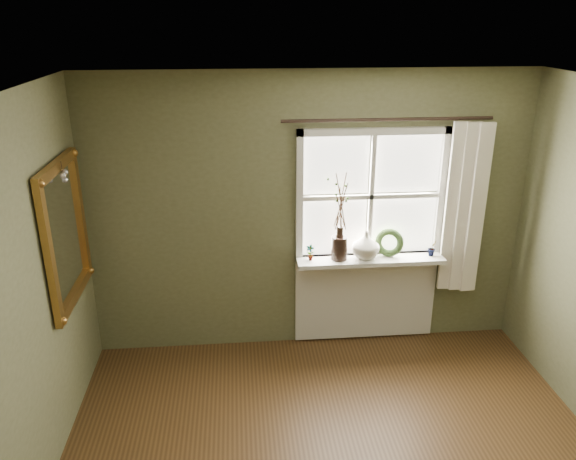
# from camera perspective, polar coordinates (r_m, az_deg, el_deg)

# --- Properties ---
(ceiling) EXTENTS (4.50, 4.50, 0.00)m
(ceiling) POSITION_cam_1_polar(r_m,az_deg,el_deg) (2.63, 9.13, 11.65)
(ceiling) COLOR silver
(ceiling) RESTS_ON ground
(wall_back) EXTENTS (4.00, 0.10, 2.60)m
(wall_back) POSITION_cam_1_polar(r_m,az_deg,el_deg) (5.16, 2.17, 1.61)
(wall_back) COLOR brown
(wall_back) RESTS_ON ground
(window_frame) EXTENTS (1.36, 0.06, 1.24)m
(window_frame) POSITION_cam_1_polar(r_m,az_deg,el_deg) (5.13, 8.41, 3.41)
(window_frame) COLOR silver
(window_frame) RESTS_ON wall_back
(window_sill) EXTENTS (1.36, 0.26, 0.04)m
(window_sill) POSITION_cam_1_polar(r_m,az_deg,el_deg) (5.24, 8.35, -3.00)
(window_sill) COLOR silver
(window_sill) RESTS_ON wall_back
(window_apron) EXTENTS (1.36, 0.04, 0.88)m
(window_apron) POSITION_cam_1_polar(r_m,az_deg,el_deg) (5.53, 7.85, -6.71)
(window_apron) COLOR silver
(window_apron) RESTS_ON ground
(dark_jug) EXTENTS (0.17, 0.17, 0.22)m
(dark_jug) POSITION_cam_1_polar(r_m,az_deg,el_deg) (5.13, 5.23, -1.82)
(dark_jug) COLOR black
(dark_jug) RESTS_ON window_sill
(cream_vase) EXTENTS (0.30, 0.30, 0.26)m
(cream_vase) POSITION_cam_1_polar(r_m,az_deg,el_deg) (5.17, 7.91, -1.50)
(cream_vase) COLOR beige
(cream_vase) RESTS_ON window_sill
(wreath) EXTENTS (0.29, 0.21, 0.27)m
(wreath) POSITION_cam_1_polar(r_m,az_deg,el_deg) (5.27, 10.23, -1.54)
(wreath) COLOR #2C431D
(wreath) RESTS_ON window_sill
(potted_plant_left) EXTENTS (0.09, 0.08, 0.15)m
(potted_plant_left) POSITION_cam_1_polar(r_m,az_deg,el_deg) (5.10, 2.27, -2.31)
(potted_plant_left) COLOR #2C431D
(potted_plant_left) RESTS_ON window_sill
(potted_plant_right) EXTENTS (0.10, 0.09, 0.15)m
(potted_plant_right) POSITION_cam_1_polar(r_m,az_deg,el_deg) (5.36, 14.44, -1.77)
(potted_plant_right) COLOR #2C431D
(potted_plant_right) RESTS_ON window_sill
(curtain) EXTENTS (0.36, 0.12, 1.59)m
(curtain) POSITION_cam_1_polar(r_m,az_deg,el_deg) (5.34, 17.40, 2.05)
(curtain) COLOR silver
(curtain) RESTS_ON wall_back
(curtain_rod) EXTENTS (1.84, 0.03, 0.03)m
(curtain_rod) POSITION_cam_1_polar(r_m,az_deg,el_deg) (4.94, 10.16, 10.99)
(curtain_rod) COLOR black
(curtain_rod) RESTS_ON wall_back
(gilt_mirror) EXTENTS (0.10, 0.94, 1.12)m
(gilt_mirror) POSITION_cam_1_polar(r_m,az_deg,el_deg) (4.59, -21.67, -0.24)
(gilt_mirror) COLOR white
(gilt_mirror) RESTS_ON wall_left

